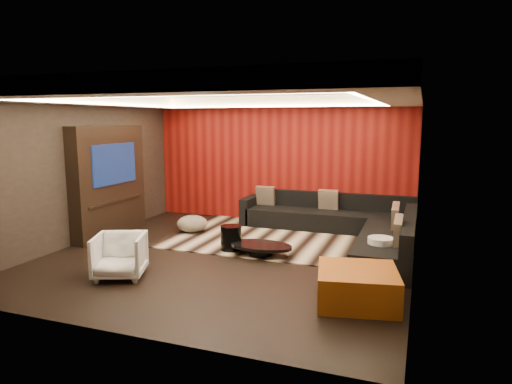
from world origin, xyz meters
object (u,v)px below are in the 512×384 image
at_px(drum_stool, 231,238).
at_px(armchair, 120,256).
at_px(orange_ottoman, 357,286).
at_px(sectional_sofa, 347,226).
at_px(coffee_table, 261,249).
at_px(white_side_table, 380,253).

distance_m(drum_stool, armchair, 2.09).
relative_size(orange_ottoman, sectional_sofa, 0.27).
distance_m(coffee_table, drum_stool, 0.62).
xyz_separation_m(orange_ottoman, sectional_sofa, (-0.62, 3.10, 0.04)).
relative_size(drum_stool, white_side_table, 0.88).
relative_size(armchair, sectional_sofa, 0.20).
bearing_deg(drum_stool, armchair, -118.72).
bearing_deg(armchair, white_side_table, 3.71).
relative_size(coffee_table, white_side_table, 2.22).
bearing_deg(drum_stool, coffee_table, -9.95).
bearing_deg(sectional_sofa, white_side_table, -64.42).
distance_m(white_side_table, sectional_sofa, 1.77).
distance_m(orange_ottoman, sectional_sofa, 3.16).
distance_m(orange_ottoman, armchair, 3.45).
relative_size(coffee_table, drum_stool, 2.54).
relative_size(orange_ottoman, armchair, 1.37).
height_order(white_side_table, orange_ottoman, white_side_table).
relative_size(drum_stool, orange_ottoman, 0.44).
bearing_deg(drum_stool, orange_ottoman, -33.09).
height_order(drum_stool, armchair, armchair).
bearing_deg(sectional_sofa, drum_stool, -140.28).
bearing_deg(armchair, sectional_sofa, 27.61).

